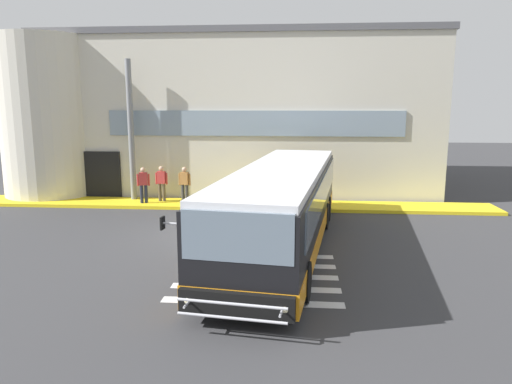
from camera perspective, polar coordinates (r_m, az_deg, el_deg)
ground_plane at (r=17.44m, az=-5.24°, el=-5.07°), size 80.00×90.00×0.02m
bay_paint_stripes at (r=13.23m, az=0.25°, el=-10.09°), size 4.40×3.96×0.01m
terminal_building at (r=28.39m, az=-2.67°, el=9.42°), size 21.91×13.80×8.29m
boarding_curb at (r=22.03m, az=-3.09°, el=-1.53°), size 24.11×2.00×0.15m
entry_support_column at (r=23.32m, az=-14.90°, el=7.19°), size 0.28×0.28×6.62m
bus_main_foreground at (r=15.33m, az=3.23°, el=-2.03°), size 4.51×12.63×2.70m
passenger_near_column at (r=22.45m, az=-13.47°, el=1.03°), size 0.57×0.31×1.68m
passenger_by_doorway at (r=22.72m, az=-11.36°, el=1.22°), size 0.59×0.24×1.68m
passenger_at_curb_edge at (r=22.27m, az=-8.60°, el=1.21°), size 0.58×0.42×1.68m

